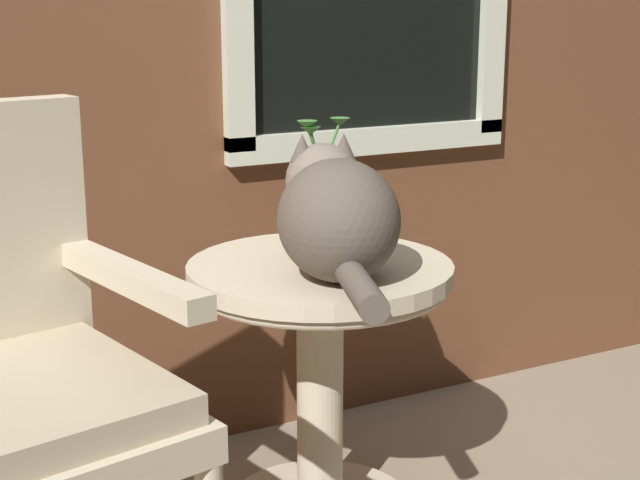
{
  "coord_description": "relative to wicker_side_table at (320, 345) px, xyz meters",
  "views": [
    {
      "loc": [
        -0.81,
        -1.39,
        1.12
      ],
      "look_at": [
        0.08,
        0.3,
        0.64
      ],
      "focal_mm": 53.52,
      "sensor_mm": 36.0,
      "label": 1
    }
  ],
  "objects": [
    {
      "name": "wicker_side_table",
      "position": [
        0.0,
        0.0,
        0.0
      ],
      "size": [
        0.56,
        0.56,
        0.59
      ],
      "color": "beige",
      "rests_on": "ground_plane"
    },
    {
      "name": "pewter_vase_with_ivy",
      "position": [
        0.07,
        0.13,
        0.27
      ],
      "size": [
        0.13,
        0.12,
        0.28
      ],
      "color": "#99999E",
      "rests_on": "wicker_side_table"
    },
    {
      "name": "cat",
      "position": [
        -0.01,
        -0.09,
        0.31
      ],
      "size": [
        0.32,
        0.59,
        0.26
      ],
      "color": "brown",
      "rests_on": "wicker_side_table"
    }
  ]
}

